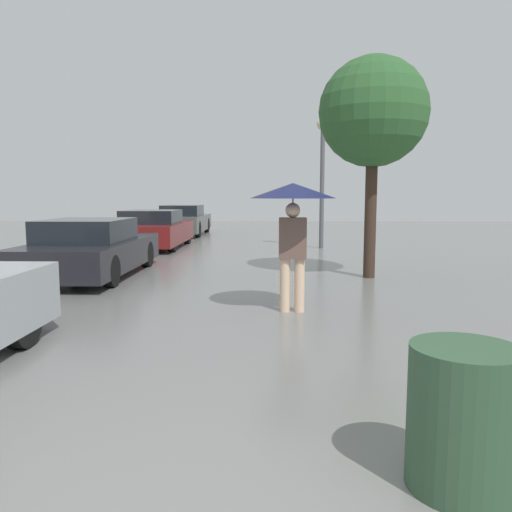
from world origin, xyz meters
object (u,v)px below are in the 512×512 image
object	(u,v)px
pedestrian	(293,205)
parked_car_second	(91,249)
parked_car_third	(153,230)
trash_bin	(463,418)
street_lamp	(322,158)
parked_car_farthest	(183,221)
tree	(373,113)

from	to	relation	value
pedestrian	parked_car_second	size ratio (longest dim) A/B	0.43
parked_car_third	trash_bin	size ratio (longest dim) A/B	5.08
parked_car_second	parked_car_third	world-z (taller)	parked_car_third
street_lamp	trash_bin	bearing A→B (deg)	-92.26
parked_car_second	parked_car_farthest	size ratio (longest dim) A/B	0.94
parked_car_third	trash_bin	world-z (taller)	parked_car_third
pedestrian	parked_car_farthest	distance (m)	14.21
street_lamp	pedestrian	bearing A→B (deg)	-98.39
pedestrian	tree	world-z (taller)	tree
parked_car_second	tree	distance (m)	6.13
parked_car_second	parked_car_farthest	xyz separation A→B (m)	(0.01, 10.63, 0.04)
tree	street_lamp	world-z (taller)	tree
pedestrian	trash_bin	xyz separation A→B (m)	(0.75, -4.18, -1.08)
parked_car_second	trash_bin	bearing A→B (deg)	-57.07
parked_car_farthest	street_lamp	distance (m)	7.59
parked_car_farthest	trash_bin	distance (m)	18.41
pedestrian	street_lamp	bearing A→B (deg)	81.61
parked_car_third	parked_car_farthest	xyz separation A→B (m)	(0.04, 5.14, 0.03)
tree	trash_bin	bearing A→B (deg)	-97.07
parked_car_farthest	parked_car_third	bearing A→B (deg)	-90.44
pedestrian	parked_car_farthest	bearing A→B (deg)	105.94
pedestrian	parked_car_second	bearing A→B (deg)	142.38
parked_car_farthest	parked_car_second	bearing A→B (deg)	-90.03
parked_car_third	street_lamp	distance (m)	5.63
parked_car_farthest	pedestrian	bearing A→B (deg)	-74.06
street_lamp	trash_bin	size ratio (longest dim) A/B	4.94
trash_bin	tree	bearing A→B (deg)	82.93
parked_car_farthest	trash_bin	size ratio (longest dim) A/B	5.52
pedestrian	street_lamp	world-z (taller)	street_lamp
pedestrian	parked_car_third	world-z (taller)	pedestrian
pedestrian	trash_bin	size ratio (longest dim) A/B	2.22
pedestrian	street_lamp	xyz separation A→B (m)	(1.25, 8.49, 1.26)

